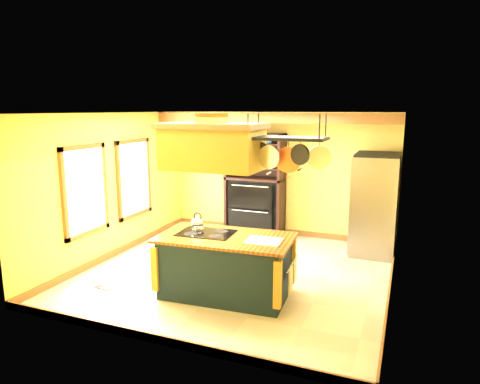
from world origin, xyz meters
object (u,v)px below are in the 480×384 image
Objects in this scene: kitchen_island at (226,265)px; refrigerator at (374,206)px; pot_rack at (287,146)px; range_hood at (212,145)px; hutch at (255,196)px.

kitchen_island is 1.07× the size of refrigerator.
kitchen_island is 3.42m from refrigerator.
refrigerator reaches higher than kitchen_island.
pot_rack is at bearing -2.77° from kitchen_island.
kitchen_island is 1.38× the size of range_hood.
range_hood is at bearing -126.52° from refrigerator.
kitchen_island is at bearing -78.26° from hutch.
hutch reaches higher than refrigerator.
pot_rack is 3.26m from refrigerator.
hutch is at bearing 98.27° from range_hood.
kitchen_island is at bearing -123.83° from refrigerator.
kitchen_island is at bearing -179.27° from pot_rack.
kitchen_island is 1.80m from range_hood.
range_hood is 1.10m from pot_rack.
pot_rack is (0.91, 0.01, 1.81)m from kitchen_island.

